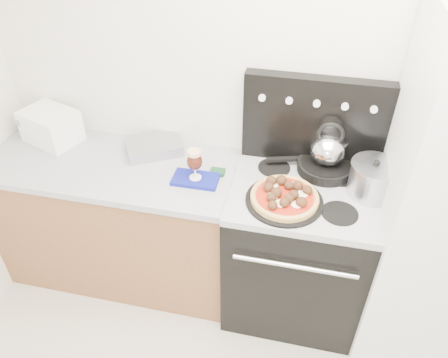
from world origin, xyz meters
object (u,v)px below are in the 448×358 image
(pizza_pan, at_px, (284,201))
(tea_kettle, at_px, (328,147))
(pizza, at_px, (285,196))
(stock_pot, at_px, (372,180))
(base_cabinet, at_px, (122,222))
(skillet, at_px, (325,167))
(stove_body, at_px, (295,252))
(oven_mitt, at_px, (196,179))
(toaster_oven, at_px, (51,126))
(beer_glass, at_px, (195,164))

(pizza_pan, height_order, tea_kettle, tea_kettle)
(pizza, relative_size, stock_pot, 1.46)
(base_cabinet, relative_size, skillet, 4.83)
(tea_kettle, bearing_deg, skillet, 0.00)
(stove_body, relative_size, pizza, 2.59)
(base_cabinet, height_order, oven_mitt, oven_mitt)
(oven_mitt, bearing_deg, base_cabinet, 173.84)
(stock_pot, bearing_deg, oven_mitt, -175.22)
(tea_kettle, bearing_deg, pizza, -130.49)
(stove_body, xyz_separation_m, stock_pot, (0.33, 0.04, 0.56))
(stock_pot, bearing_deg, stove_body, -172.26)
(base_cabinet, relative_size, pizza, 4.26)
(oven_mitt, height_order, skillet, skillet)
(base_cabinet, xyz_separation_m, skillet, (1.20, 0.16, 0.52))
(pizza_pan, height_order, pizza, pizza)
(oven_mitt, xyz_separation_m, tea_kettle, (0.67, 0.22, 0.17))
(pizza, distance_m, stock_pot, 0.45)
(pizza, bearing_deg, oven_mitt, 169.67)
(stock_pot, bearing_deg, base_cabinet, -179.23)
(pizza_pan, bearing_deg, pizza, 0.00)
(pizza_pan, bearing_deg, toaster_oven, 168.62)
(pizza_pan, distance_m, stock_pot, 0.46)
(oven_mitt, distance_m, pizza_pan, 0.50)
(toaster_oven, height_order, beer_glass, beer_glass)
(skillet, bearing_deg, stock_pot, -31.05)
(beer_glass, xyz_separation_m, stock_pot, (0.91, 0.08, -0.00))
(base_cabinet, bearing_deg, toaster_oven, 161.36)
(pizza, bearing_deg, tea_kettle, 58.60)
(pizza, bearing_deg, skillet, 58.60)
(base_cabinet, height_order, beer_glass, beer_glass)
(tea_kettle, xyz_separation_m, stock_pot, (0.23, -0.14, -0.07))
(stove_body, relative_size, tea_kettle, 4.21)
(oven_mitt, xyz_separation_m, pizza, (0.49, -0.09, 0.05))
(toaster_oven, xyz_separation_m, beer_glass, (0.95, -0.20, 0.01))
(beer_glass, height_order, pizza, beer_glass)
(pizza, bearing_deg, toaster_oven, 168.62)
(pizza_pan, xyz_separation_m, skillet, (0.19, 0.31, 0.02))
(skillet, bearing_deg, pizza_pan, -121.40)
(stove_body, xyz_separation_m, pizza_pan, (-0.09, -0.12, 0.49))
(stove_body, distance_m, skillet, 0.55)
(pizza_pan, height_order, skillet, skillet)
(stove_body, xyz_separation_m, oven_mitt, (-0.58, -0.03, 0.47))
(oven_mitt, distance_m, skillet, 0.71)
(base_cabinet, height_order, pizza, pizza)
(toaster_oven, bearing_deg, beer_glass, 7.47)
(pizza, bearing_deg, stove_body, 52.00)
(beer_glass, height_order, pizza_pan, beer_glass)
(beer_glass, xyz_separation_m, pizza, (0.49, -0.09, -0.05))
(stove_body, bearing_deg, toaster_oven, 173.70)
(stove_body, distance_m, stock_pot, 0.65)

